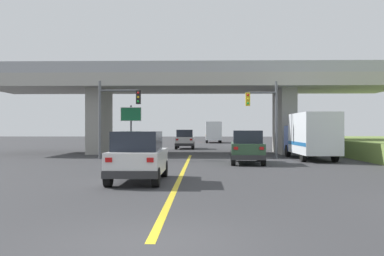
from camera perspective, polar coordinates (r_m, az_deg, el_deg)
name	(u,v)px	position (r m, az deg, el deg)	size (l,w,h in m)	color
ground	(191,153)	(37.59, -0.08, -3.34)	(160.00, 160.00, 0.00)	#353538
overpass_bridge	(191,90)	(37.68, -0.08, 4.96)	(34.64, 8.02, 7.42)	#A8A59E
lane_divider_stripe	(183,172)	(21.37, -1.21, -5.79)	(0.20, 26.63, 0.01)	yellow
suv_lead	(139,156)	(17.49, -7.05, -3.74)	(2.01, 4.55, 2.02)	silver
suv_crossing	(247,147)	(26.69, 7.26, -2.48)	(2.22, 4.78, 2.02)	#2D4C33
box_truck	(311,135)	(30.87, 15.40, -0.94)	(2.33, 7.50, 3.18)	navy
sedan_oncoming	(185,139)	(45.95, -0.93, -1.48)	(1.94, 4.63, 2.02)	silver
traffic_signal_nearside	(266,111)	(31.62, 9.73, 2.25)	(2.29, 0.36, 5.55)	#56595E
traffic_signal_farside	(114,109)	(30.94, -10.27, 2.42)	(2.98, 0.36, 5.50)	#56595E
highway_sign	(131,118)	(36.44, -8.04, 1.27)	(1.73, 0.17, 4.07)	#56595E
semi_truck_distant	(213,132)	(65.80, 2.83, -0.51)	(2.33, 6.66, 3.17)	red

